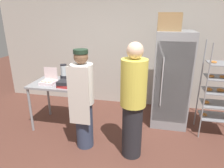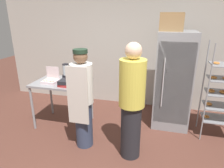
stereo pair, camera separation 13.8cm
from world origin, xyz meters
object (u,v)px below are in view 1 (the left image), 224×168
binder_stack (67,84)px  cardboard_storage_box (169,22)px  blender_pitcher (64,73)px  baking_rack (220,91)px  refrigerator (171,80)px  person_baker (83,99)px  person_customer (133,102)px  donut_box (49,81)px

binder_stack → cardboard_storage_box: cardboard_storage_box is taller
cardboard_storage_box → blender_pitcher: bearing=-169.8°
baking_rack → blender_pitcher: baking_rack is taller
baking_rack → cardboard_storage_box: (-0.94, 0.22, 1.12)m
refrigerator → baking_rack: (0.82, -0.23, -0.07)m
binder_stack → person_baker: 0.56m
person_baker → person_customer: person_customer is taller
refrigerator → cardboard_storage_box: bearing=-173.8°
blender_pitcher → cardboard_storage_box: 2.14m
blender_pitcher → binder_stack: size_ratio=0.93×
blender_pitcher → binder_stack: (0.23, -0.37, -0.08)m
binder_stack → donut_box: bearing=168.1°
person_customer → refrigerator: bearing=62.7°
binder_stack → person_baker: person_baker is taller
blender_pitcher → binder_stack: bearing=-58.8°
donut_box → blender_pitcher: bearing=58.9°
blender_pitcher → refrigerator: bearing=10.0°
donut_box → person_customer: (1.60, -0.51, -0.04)m
binder_stack → person_baker: (0.42, -0.37, -0.10)m
baking_rack → blender_pitcher: size_ratio=5.55×
blender_pitcher → person_baker: person_baker is taller
cardboard_storage_box → person_customer: bearing=-112.3°
cardboard_storage_box → baking_rack: bearing=-13.0°
refrigerator → donut_box: (-2.19, -0.64, 0.03)m
baking_rack → donut_box: (-3.01, -0.41, 0.10)m
refrigerator → baking_rack: refrigerator is taller
binder_stack → person_baker: bearing=-41.4°
cardboard_storage_box → person_baker: size_ratio=0.25×
baking_rack → person_baker: 2.35m
baking_rack → cardboard_storage_box: 1.48m
blender_pitcher → binder_stack: 0.44m
refrigerator → person_customer: bearing=-117.3°
refrigerator → cardboard_storage_box: (-0.13, -0.01, 1.05)m
cardboard_storage_box → person_baker: bearing=-139.1°
refrigerator → binder_stack: 1.93m
person_baker → blender_pitcher: bearing=131.0°
refrigerator → person_baker: bearing=-141.5°
refrigerator → person_baker: refrigerator is taller
refrigerator → person_baker: (-1.37, -1.09, -0.07)m
cardboard_storage_box → person_baker: 1.99m
baking_rack → binder_stack: 2.66m
donut_box → cardboard_storage_box: 2.39m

